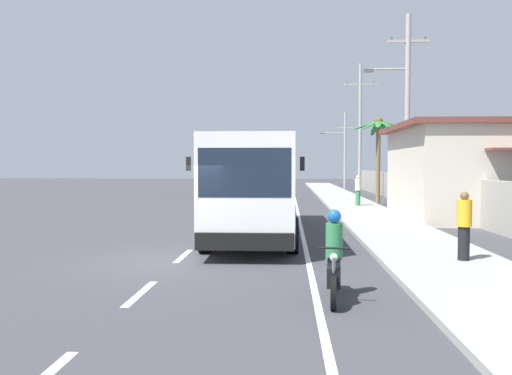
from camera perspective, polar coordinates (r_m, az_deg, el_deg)
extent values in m
plane|color=#3A3A3F|center=(13.69, -8.70, -8.07)|extent=(160.00, 160.00, 0.00)
cube|color=#999993|center=(23.61, 13.13, -3.48)|extent=(3.20, 90.00, 0.14)
cube|color=white|center=(10.47, -12.72, -11.39)|extent=(0.16, 2.00, 0.01)
cube|color=white|center=(14.42, -8.06, -7.52)|extent=(0.16, 2.00, 0.01)
cube|color=white|center=(18.45, -5.46, -5.30)|extent=(0.16, 2.00, 0.01)
cube|color=white|center=(22.53, -3.81, -3.88)|extent=(0.16, 2.00, 0.01)
cube|color=white|center=(26.63, -2.67, -2.89)|extent=(0.16, 2.00, 0.01)
cube|color=white|center=(30.74, -1.83, -2.16)|extent=(0.16, 2.00, 0.01)
cube|color=white|center=(34.87, -1.19, -1.61)|extent=(0.16, 2.00, 0.01)
cube|color=white|center=(38.99, -0.69, -1.17)|extent=(0.16, 2.00, 0.01)
cube|color=white|center=(43.13, -0.28, -0.81)|extent=(0.16, 2.00, 0.01)
cube|color=white|center=(47.26, 0.05, -0.52)|extent=(0.16, 2.00, 0.01)
cube|color=white|center=(51.40, 0.33, -0.28)|extent=(0.16, 2.00, 0.01)
cube|color=white|center=(55.54, 0.57, -0.07)|extent=(0.16, 2.00, 0.01)
cube|color=white|center=(59.68, 0.78, 0.11)|extent=(0.16, 2.00, 0.01)
cube|color=white|center=(28.27, 4.62, -2.58)|extent=(0.14, 70.00, 0.01)
cube|color=#9E998E|center=(28.28, 19.40, -0.75)|extent=(0.24, 60.00, 1.94)
cube|color=white|center=(18.44, -0.07, 0.54)|extent=(2.70, 11.23, 2.97)
cube|color=#192333|center=(18.63, -0.04, 2.16)|extent=(2.72, 10.34, 0.95)
cube|color=#192333|center=(12.88, -1.28, 1.66)|extent=(2.34, 0.13, 1.25)
cube|color=blue|center=(18.48, -0.07, -1.53)|extent=(2.74, 11.01, 0.53)
cube|color=black|center=(12.93, -1.30, -6.02)|extent=(2.50, 0.19, 0.44)
cube|color=#B7B7B7|center=(19.85, 0.12, 5.37)|extent=(1.44, 2.48, 0.28)
cube|color=black|center=(13.07, 5.16, 2.64)|extent=(0.12, 0.08, 0.36)
cube|color=black|center=(13.27, -7.50, 2.63)|extent=(0.12, 0.08, 0.36)
cylinder|color=black|center=(14.63, 4.08, -5.31)|extent=(0.33, 1.04, 1.04)
cylinder|color=black|center=(14.78, -5.68, -5.23)|extent=(0.33, 1.04, 1.04)
cylinder|color=black|center=(21.86, 3.63, -2.71)|extent=(0.33, 1.04, 1.04)
cylinder|color=black|center=(21.96, -2.90, -2.68)|extent=(0.33, 1.04, 1.04)
cube|color=#2366A8|center=(44.97, -2.06, 1.86)|extent=(3.24, 12.18, 3.21)
cube|color=#192333|center=(44.77, -2.07, 2.57)|extent=(3.22, 11.22, 1.03)
cube|color=#192333|center=(50.95, -1.80, 2.48)|extent=(2.34, 0.24, 1.35)
cube|color=orange|center=(44.98, -2.06, 0.94)|extent=(3.26, 11.94, 0.58)
cube|color=black|center=(51.07, -1.79, 0.36)|extent=(2.50, 0.31, 0.44)
cube|color=#B7B7B7|center=(43.48, -2.14, 4.13)|extent=(1.55, 2.73, 0.28)
cube|color=black|center=(50.81, -3.44, 2.74)|extent=(0.12, 0.09, 0.36)
cube|color=black|center=(50.71, -0.17, 2.75)|extent=(0.12, 0.09, 0.36)
cylinder|color=black|center=(49.28, -3.31, 0.20)|extent=(0.38, 1.06, 1.04)
cylinder|color=black|center=(49.19, -0.42, 0.20)|extent=(0.38, 1.06, 1.04)
cylinder|color=black|center=(41.47, -3.97, -0.24)|extent=(0.38, 1.06, 1.04)
cylinder|color=black|center=(41.37, -0.53, -0.24)|extent=(0.38, 1.06, 1.04)
cylinder|color=black|center=(9.16, 8.60, -11.47)|extent=(0.16, 0.61, 0.60)
cylinder|color=black|center=(10.48, 8.65, -9.68)|extent=(0.18, 0.61, 0.60)
cube|color=black|center=(9.73, 8.63, -9.32)|extent=(0.34, 1.12, 0.36)
cube|color=black|center=(9.98, 8.65, -7.84)|extent=(0.30, 0.62, 0.12)
cylinder|color=gray|center=(9.21, 8.62, -9.48)|extent=(0.09, 0.32, 0.67)
cylinder|color=black|center=(9.23, 8.64, -6.68)|extent=(0.56, 0.09, 0.04)
sphere|color=#EAEACC|center=(9.13, 8.63, -7.67)|extent=(0.14, 0.14, 0.14)
cylinder|color=#2D7A47|center=(9.88, 8.67, -5.92)|extent=(0.32, 0.32, 0.69)
sphere|color=blue|center=(9.82, 8.68, -3.18)|extent=(0.26, 0.26, 0.26)
cylinder|color=#2D7A47|center=(30.61, 11.25, -1.15)|extent=(0.28, 0.28, 0.88)
cylinder|color=beige|center=(30.57, 11.27, 0.33)|extent=(0.36, 0.36, 0.70)
sphere|color=beige|center=(30.56, 11.27, 1.16)|extent=(0.21, 0.21, 0.21)
cylinder|color=black|center=(13.84, 22.07, -5.76)|extent=(0.28, 0.28, 0.84)
cylinder|color=gold|center=(13.75, 22.12, -2.64)|extent=(0.36, 0.36, 0.67)
sphere|color=brown|center=(13.72, 22.15, -0.87)|extent=(0.21, 0.21, 0.21)
cylinder|color=#9E9E99|center=(25.47, 16.45, 7.55)|extent=(0.24, 0.24, 9.58)
cube|color=#9E9E99|center=(26.02, 16.55, 15.30)|extent=(1.94, 0.12, 0.12)
cylinder|color=#4C4742|center=(25.89, 14.81, 15.66)|extent=(0.08, 0.08, 0.16)
cylinder|color=#4C4742|center=(26.23, 18.27, 15.45)|extent=(0.08, 0.08, 0.16)
cylinder|color=#9E9E99|center=(25.58, 14.47, 12.61)|extent=(1.82, 0.09, 0.09)
cube|color=#4C4C51|center=(25.42, 12.40, 12.56)|extent=(0.44, 0.24, 0.14)
cylinder|color=#9E9E99|center=(40.05, 11.48, 6.16)|extent=(0.24, 0.24, 10.18)
cube|color=#9E9E99|center=(40.43, 11.52, 11.16)|extent=(2.50, 0.12, 0.12)
cylinder|color=#4C4742|center=(40.33, 10.09, 11.37)|extent=(0.08, 0.08, 0.16)
cylinder|color=#4C4742|center=(40.60, 12.95, 11.28)|extent=(0.08, 0.08, 0.16)
cylinder|color=#9E9E99|center=(54.79, 9.85, 4.04)|extent=(0.24, 0.24, 8.00)
cube|color=#9E9E99|center=(54.91, 9.87, 6.58)|extent=(2.10, 0.12, 0.12)
cylinder|color=#4C4742|center=(54.84, 8.99, 6.72)|extent=(0.08, 0.08, 0.16)
cylinder|color=#4C4742|center=(55.02, 10.75, 6.69)|extent=(0.08, 0.08, 0.16)
cylinder|color=#9E9E99|center=(54.76, 8.63, 6.02)|extent=(2.37, 0.09, 0.09)
cube|color=#4C4C51|center=(54.66, 7.39, 5.97)|extent=(0.44, 0.24, 0.14)
cylinder|color=brown|center=(32.64, 13.40, 2.54)|extent=(0.27, 0.27, 5.12)
ellipsoid|color=#28702D|center=(32.96, 14.73, 6.76)|extent=(1.61, 0.55, 0.57)
ellipsoid|color=#28702D|center=(33.37, 13.96, 6.47)|extent=(1.15, 1.42, 0.85)
ellipsoid|color=#28702D|center=(33.37, 13.07, 6.40)|extent=(0.56, 1.47, 0.94)
ellipsoid|color=#28702D|center=(32.82, 12.10, 6.76)|extent=(1.60, 0.77, 0.62)
ellipsoid|color=#28702D|center=(32.22, 12.48, 6.76)|extent=(1.47, 1.16, 0.71)
ellipsoid|color=#28702D|center=(31.97, 13.41, 6.86)|extent=(0.65, 1.60, 0.62)
ellipsoid|color=#28702D|center=(32.13, 14.26, 6.81)|extent=(1.04, 1.55, 0.65)
sphere|color=brown|center=(32.75, 13.44, 7.12)|extent=(0.56, 0.56, 0.56)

